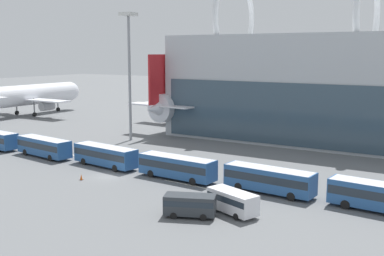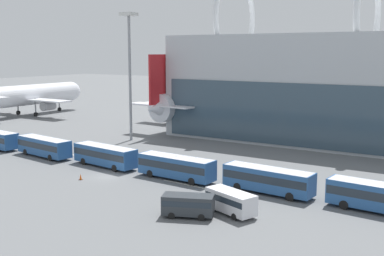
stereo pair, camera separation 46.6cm
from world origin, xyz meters
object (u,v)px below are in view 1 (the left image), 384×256
Objects in this scene: shuttle_bus_1 at (44,146)px; airliner_at_gate_far at (201,102)px; shuttle_bus_2 at (105,155)px; traffic_cone_1 at (81,177)px; shuttle_bus_4 at (269,178)px; floodlight_mast at (129,53)px; shuttle_bus_5 at (383,196)px; service_van_foreground at (233,200)px; airliner_at_gate_near at (28,95)px; service_van_crossing at (190,204)px; shuttle_bus_3 at (177,166)px.

airliner_at_gate_far is at bearing 89.46° from shuttle_bus_1.
traffic_cone_1 is at bearing -65.58° from shuttle_bus_2.
shuttle_bus_4 reaches higher than traffic_cone_1.
traffic_cone_1 is (12.69, -25.96, -16.03)m from floodlight_mast.
shuttle_bus_1 is 1.01× the size of shuttle_bus_5.
shuttle_bus_4 reaches higher than service_van_foreground.
shuttle_bus_2 is at bearing -60.91° from floodlight_mast.
airliner_at_gate_near is at bearing 149.95° from shuttle_bus_1.
shuttle_bus_4 reaches higher than service_van_crossing.
shuttle_bus_3 is at bearing -174.66° from shuttle_bus_5.
airliner_at_gate_near is at bearing 173.25° from service_van_foreground.
airliner_at_gate_near reaches higher than traffic_cone_1.
shuttle_bus_1 is 12.78m from shuttle_bus_2.
airliner_at_gate_far is at bearing 143.73° from shuttle_bus_5.
shuttle_bus_4 and shuttle_bus_5 have the same top height.
shuttle_bus_1 is at bearing -175.40° from shuttle_bus_4.
shuttle_bus_3 is 13.82× the size of traffic_cone_1.
airliner_at_gate_near is 71.05m from traffic_cone_1.
service_van_crossing is (21.95, -11.78, -0.46)m from shuttle_bus_2.
shuttle_bus_5 is 54.20m from floodlight_mast.
airliner_at_gate_far reaches higher than service_van_foreground.
service_van_foreground is at bearing -30.71° from shuttle_bus_3.
shuttle_bus_1 is at bearing 139.03° from service_van_crossing.
service_van_crossing is (9.17, -11.42, -0.46)m from shuttle_bus_3.
airliner_at_gate_near is at bearing 102.82° from airliner_at_gate_far.
traffic_cone_1 is at bearing 144.63° from service_van_crossing.
service_van_foreground is at bearing -12.24° from shuttle_bus_2.
shuttle_bus_1 is 51.12m from shuttle_bus_5.
airliner_at_gate_far is 45.29× the size of traffic_cone_1.
airliner_at_gate_far is at bearing 107.36° from shuttle_bus_2.
shuttle_bus_5 is 0.47× the size of floodlight_mast.
shuttle_bus_3 is (25.56, -0.17, 0.00)m from shuttle_bus_1.
floodlight_mast is at bearing 162.71° from service_van_foreground.
floodlight_mast reaches higher than service_van_crossing.
traffic_cone_1 is (-10.46, -6.94, -1.40)m from shuttle_bus_3.
airliner_at_gate_near reaches higher than service_van_crossing.
shuttle_bus_5 is (94.49, -32.84, -3.53)m from airliner_at_gate_near.
shuttle_bus_5 is 36.76m from traffic_cone_1.
service_van_crossing is (-3.28, -3.07, -0.08)m from service_van_foreground.
shuttle_bus_5 is at bearing 3.15° from shuttle_bus_4.
shuttle_bus_4 is 0.47× the size of floodlight_mast.
airliner_at_gate_far reaches higher than shuttle_bus_3.
airliner_at_gate_near is 1.43× the size of floodlight_mast.
shuttle_bus_5 is at bearing 11.34° from traffic_cone_1.
shuttle_bus_4 is 1.99× the size of service_van_crossing.
shuttle_bus_3 reaches higher than service_van_crossing.
floodlight_mast is (-35.93, 18.52, 14.62)m from shuttle_bus_4.
shuttle_bus_2 is 26.70m from service_van_foreground.
airliner_at_gate_near reaches higher than shuttle_bus_5.
airliner_at_gate_far is 59.35m from service_van_crossing.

